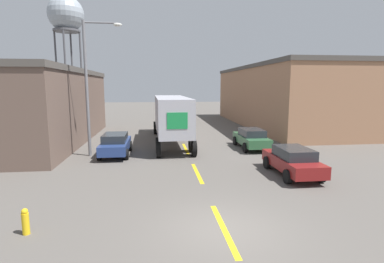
# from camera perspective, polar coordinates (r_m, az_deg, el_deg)

# --- Properties ---
(ground_plane) EXTENTS (160.00, 160.00, 0.00)m
(ground_plane) POSITION_cam_1_polar(r_m,az_deg,el_deg) (10.37, 6.10, -18.00)
(ground_plane) COLOR #56514C
(road_centerline) EXTENTS (0.20, 16.55, 0.01)m
(road_centerline) POSITION_cam_1_polar(r_m,az_deg,el_deg) (16.30, 0.99, -7.89)
(road_centerline) COLOR gold
(road_centerline) RESTS_ON ground_plane
(warehouse_left) EXTENTS (8.90, 18.52, 6.04)m
(warehouse_left) POSITION_cam_1_polar(r_m,az_deg,el_deg) (27.95, -28.26, 4.30)
(warehouse_left) COLOR brown
(warehouse_left) RESTS_ON ground_plane
(warehouse_right) EXTENTS (9.89, 24.97, 6.96)m
(warehouse_right) POSITION_cam_1_polar(r_m,az_deg,el_deg) (37.38, 16.85, 6.49)
(warehouse_right) COLOR #9E7051
(warehouse_right) RESTS_ON ground_plane
(semi_truck) EXTENTS (2.91, 12.98, 3.80)m
(semi_truck) POSITION_cam_1_polar(r_m,az_deg,el_deg) (25.09, -4.19, 3.28)
(semi_truck) COLOR silver
(semi_truck) RESTS_ON ground_plane
(parked_car_right_near) EXTENTS (1.93, 4.34, 1.49)m
(parked_car_right_near) POSITION_cam_1_polar(r_m,az_deg,el_deg) (16.59, 18.60, -5.25)
(parked_car_right_near) COLOR maroon
(parked_car_right_near) RESTS_ON ground_plane
(parked_car_left_far) EXTENTS (1.93, 4.34, 1.49)m
(parked_car_left_far) POSITION_cam_1_polar(r_m,az_deg,el_deg) (20.85, -14.37, -2.29)
(parked_car_left_far) COLOR navy
(parked_car_left_far) RESTS_ON ground_plane
(parked_car_right_mid) EXTENTS (1.93, 4.34, 1.49)m
(parked_car_right_mid) POSITION_cam_1_polar(r_m,az_deg,el_deg) (22.86, 11.23, -1.24)
(parked_car_right_mid) COLOR #2D5B38
(parked_car_right_mid) RESTS_ON ground_plane
(water_tower) EXTENTS (5.32, 5.32, 18.13)m
(water_tower) POSITION_cam_1_polar(r_m,az_deg,el_deg) (52.24, -22.89, 19.61)
(water_tower) COLOR #47474C
(water_tower) RESTS_ON ground_plane
(street_lamp) EXTENTS (2.50, 0.32, 8.78)m
(street_lamp) POSITION_cam_1_polar(r_m,az_deg,el_deg) (20.81, -18.78, 9.29)
(street_lamp) COLOR slate
(street_lamp) RESTS_ON ground_plane
(fire_hydrant) EXTENTS (0.22, 0.22, 0.86)m
(fire_hydrant) POSITION_cam_1_polar(r_m,az_deg,el_deg) (11.14, -29.14, -14.74)
(fire_hydrant) COLOR gold
(fire_hydrant) RESTS_ON ground_plane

